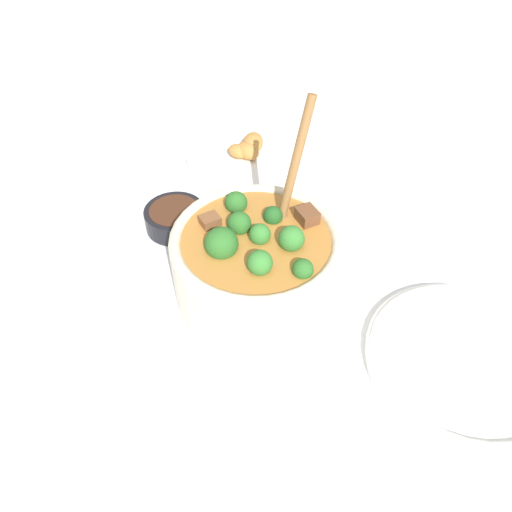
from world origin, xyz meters
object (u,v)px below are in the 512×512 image
empty_plate (465,359)px  stew_bowl (256,260)px  condiment_bowl (175,217)px  food_plate (253,153)px

empty_plate → stew_bowl: bearing=-8.9°
condiment_bowl → food_plate: food_plate is taller
stew_bowl → food_plate: size_ratio=1.01×
stew_bowl → empty_plate: size_ratio=1.05×
condiment_bowl → food_plate: bearing=-106.2°
stew_bowl → food_plate: (0.10, -0.32, -0.05)m
stew_bowl → empty_plate: 0.29m
stew_bowl → food_plate: 0.34m
empty_plate → condiment_bowl: bearing=-17.7°
stew_bowl → empty_plate: stew_bowl is taller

